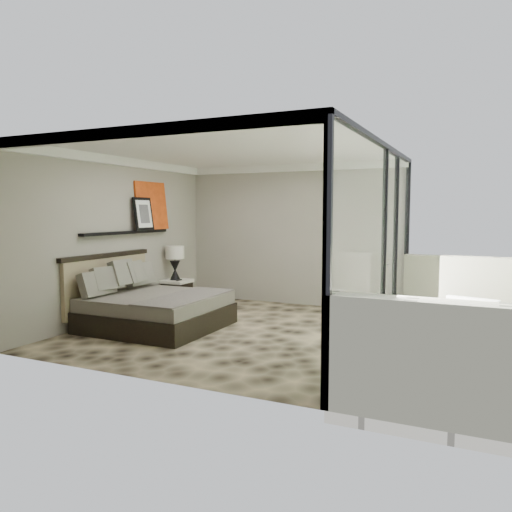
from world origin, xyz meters
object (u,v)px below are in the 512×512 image
at_px(table_lamp, 175,258).
at_px(lounger, 457,333).
at_px(nightstand, 177,293).
at_px(bed, 151,307).

xyz_separation_m(table_lamp, lounger, (5.25, -0.82, -0.77)).
bearing_deg(lounger, table_lamp, -173.92).
bearing_deg(lounger, nightstand, -174.25).
relative_size(bed, lounger, 1.23).
bearing_deg(nightstand, lounger, -4.93).
height_order(table_lamp, lounger, table_lamp).
bearing_deg(bed, lounger, 11.13).
height_order(bed, table_lamp, table_lamp).
distance_m(nightstand, lounger, 5.30).
xyz_separation_m(bed, lounger, (4.55, 0.90, -0.15)).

